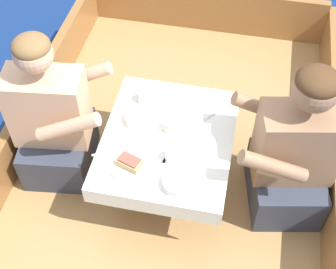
{
  "coord_description": "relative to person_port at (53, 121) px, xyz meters",
  "views": [
    {
      "loc": [
        0.31,
        -1.53,
        2.56
      ],
      "look_at": [
        0.0,
        -0.02,
        0.74
      ],
      "focal_mm": 50.0,
      "sensor_mm": 36.0,
      "label": 1
    }
  ],
  "objects": [
    {
      "name": "bowl_starboard_near",
      "position": [
        0.74,
        -0.29,
        0.06
      ],
      "size": [
        0.15,
        0.15,
        0.04
      ],
      "color": "white",
      "rests_on": "cockpit_table"
    },
    {
      "name": "utensil_knife_starboard",
      "position": [
        0.83,
        0.17,
        0.03
      ],
      "size": [
        0.12,
        0.14,
        0.0
      ],
      "rotation": [
        0.0,
        0.0,
        0.89
      ],
      "color": "silver",
      "rests_on": "cockpit_table"
    },
    {
      "name": "person_port",
      "position": [
        0.0,
        0.0,
        0.0
      ],
      "size": [
        0.56,
        0.5,
        0.93
      ],
      "rotation": [
        0.0,
        0.0,
        0.13
      ],
      "color": "#333847",
      "rests_on": "boat_deck"
    },
    {
      "name": "person_starboard",
      "position": [
        1.27,
        0.01,
        0.02
      ],
      "size": [
        0.58,
        0.53,
        0.95
      ],
      "rotation": [
        0.0,
        0.0,
        3.34
      ],
      "color": "#333847",
      "rests_on": "boat_deck"
    },
    {
      "name": "gunwale_starboard",
      "position": [
        1.53,
        0.01,
        -0.22
      ],
      "size": [
        0.06,
        2.96,
        0.3
      ],
      "primitive_type": "cube",
      "color": "#936033",
      "rests_on": "boat_deck"
    },
    {
      "name": "tin_can",
      "position": [
        0.63,
        0.04,
        0.06
      ],
      "size": [
        0.07,
        0.07,
        0.05
      ],
      "color": "silver",
      "rests_on": "cockpit_table"
    },
    {
      "name": "coffee_cup_starboard",
      "position": [
        0.46,
        0.22,
        0.07
      ],
      "size": [
        0.09,
        0.07,
        0.07
      ],
      "color": "white",
      "rests_on": "cockpit_table"
    },
    {
      "name": "boat_deck",
      "position": [
        0.63,
        0.01,
        -0.53
      ],
      "size": [
        1.85,
        2.96,
        0.32
      ],
      "primitive_type": "cube",
      "color": "#A87F4C",
      "rests_on": "ground_plane"
    },
    {
      "name": "coffee_cup_port",
      "position": [
        0.68,
        -0.15,
        0.07
      ],
      "size": [
        0.1,
        0.07,
        0.06
      ],
      "color": "white",
      "rests_on": "cockpit_table"
    },
    {
      "name": "bow_coaming",
      "position": [
        0.63,
        1.46,
        -0.2
      ],
      "size": [
        1.73,
        0.06,
        0.34
      ],
      "primitive_type": "cube",
      "color": "#936033",
      "rests_on": "boat_deck"
    },
    {
      "name": "ground_plane",
      "position": [
        0.63,
        0.01,
        -0.69
      ],
      "size": [
        60.0,
        60.0,
        0.0
      ],
      "primitive_type": "plane",
      "color": "navy"
    },
    {
      "name": "gunwale_port",
      "position": [
        -0.26,
        0.01,
        -0.22
      ],
      "size": [
        0.06,
        2.96,
        0.3
      ],
      "primitive_type": "cube",
      "color": "#936033",
      "rests_on": "boat_deck"
    },
    {
      "name": "cockpit_table",
      "position": [
        0.63,
        -0.01,
        -0.01
      ],
      "size": [
        0.67,
        0.8,
        0.4
      ],
      "color": "#B2B2B7",
      "rests_on": "boat_deck"
    },
    {
      "name": "utensil_spoon_starboard",
      "position": [
        0.39,
        -0.16,
        0.04
      ],
      "size": [
        0.16,
        0.08,
        0.01
      ],
      "rotation": [
        0.0,
        0.0,
        0.39
      ],
      "color": "silver",
      "rests_on": "cockpit_table"
    },
    {
      "name": "plate_bread",
      "position": [
        0.77,
        0.0,
        0.04
      ],
      "size": [
        0.21,
        0.21,
        0.01
      ],
      "color": "white",
      "rests_on": "cockpit_table"
    },
    {
      "name": "plate_sandwich",
      "position": [
        0.49,
        -0.23,
        0.04
      ],
      "size": [
        0.21,
        0.21,
        0.01
      ],
      "color": "white",
      "rests_on": "cockpit_table"
    },
    {
      "name": "bowl_port_near",
      "position": [
        0.46,
        0.07,
        0.06
      ],
      "size": [
        0.14,
        0.14,
        0.04
      ],
      "color": "white",
      "rests_on": "cockpit_table"
    },
    {
      "name": "sandwich",
      "position": [
        0.49,
        -0.23,
        0.06
      ],
      "size": [
        0.14,
        0.11,
        0.05
      ],
      "rotation": [
        0.0,
        0.0,
        -0.33
      ],
      "color": "tan",
      "rests_on": "plate_sandwich"
    },
    {
      "name": "utensil_fork_port",
      "position": [
        0.64,
        -0.21,
        0.03
      ],
      "size": [
        0.05,
        0.17,
        0.0
      ],
      "rotation": [
        0.0,
        0.0,
        1.37
      ],
      "color": "silver",
      "rests_on": "cockpit_table"
    }
  ]
}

